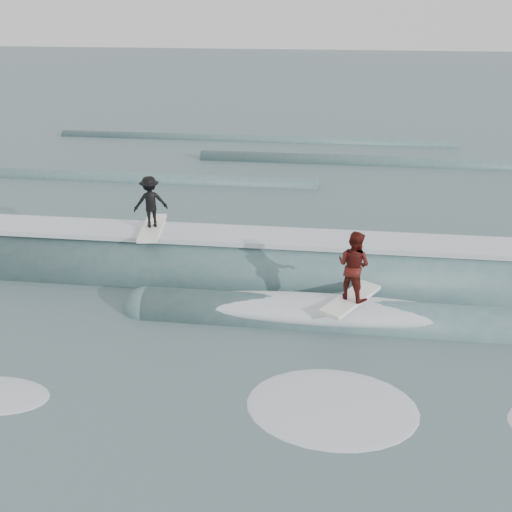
# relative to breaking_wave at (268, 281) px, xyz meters

# --- Properties ---
(ground) EXTENTS (160.00, 160.00, 0.00)m
(ground) POSITION_rel_breaking_wave_xyz_m (-0.26, -5.14, -0.04)
(ground) COLOR #415A5F
(ground) RESTS_ON ground
(breaking_wave) EXTENTS (20.35, 4.01, 2.46)m
(breaking_wave) POSITION_rel_breaking_wave_xyz_m (0.00, 0.00, 0.00)
(breaking_wave) COLOR #396061
(breaking_wave) RESTS_ON ground
(surfer_black) EXTENTS (1.08, 2.06, 1.56)m
(surfer_black) POSITION_rel_breaking_wave_xyz_m (-3.35, 0.32, 1.99)
(surfer_black) COLOR white
(surfer_black) RESTS_ON ground
(surfer_red) EXTENTS (1.53, 1.98, 1.82)m
(surfer_red) POSITION_rel_breaking_wave_xyz_m (2.21, -1.88, 1.41)
(surfer_red) COLOR white
(surfer_red) RESTS_ON ground
(whitewater) EXTENTS (16.35, 6.47, 0.10)m
(whitewater) POSITION_rel_breaking_wave_xyz_m (0.76, -6.42, -0.04)
(whitewater) COLOR silver
(whitewater) RESTS_ON ground
(far_swells) EXTENTS (38.15, 8.65, 0.80)m
(far_swells) POSITION_rel_breaking_wave_xyz_m (-1.13, 12.51, -0.04)
(far_swells) COLOR #396061
(far_swells) RESTS_ON ground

